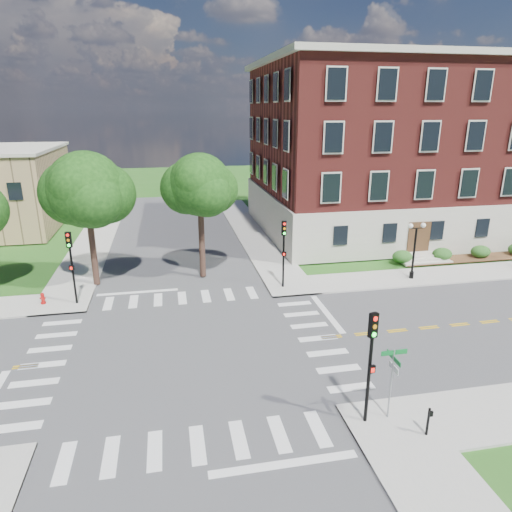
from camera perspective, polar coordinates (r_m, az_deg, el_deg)
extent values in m
plane|color=#245A19|center=(24.89, -8.53, -11.68)|extent=(160.00, 160.00, 0.00)
cube|color=#3D3D3F|center=(24.89, -8.53, -11.67)|extent=(90.00, 12.00, 0.01)
cube|color=#3D3D3F|center=(24.89, -8.53, -11.66)|extent=(12.00, 90.00, 0.01)
cube|color=#9E9B93|center=(39.61, 26.19, -1.83)|extent=(34.00, 3.50, 0.12)
cube|color=#9E9B93|center=(47.03, -0.52, 3.00)|extent=(3.50, 34.00, 0.12)
cube|color=#9E9B93|center=(46.85, -19.51, 1.88)|extent=(3.50, 34.00, 0.12)
cube|color=silver|center=(29.08, 8.86, -7.12)|extent=(0.40, 5.50, 0.00)
cube|color=#B2AE9D|center=(51.09, 18.01, 5.81)|extent=(30.00, 20.00, 4.20)
cube|color=maroon|center=(50.14, 18.91, 14.77)|extent=(29.55, 19.70, 11.80)
cube|color=#B2AE9D|center=(50.26, 19.67, 21.76)|extent=(30.60, 20.60, 0.50)
cube|color=#472D19|center=(40.77, 19.67, 2.12)|extent=(2.00, 0.10, 2.80)
cylinder|color=#332119|center=(34.37, -19.61, 0.01)|extent=(0.44, 0.44, 4.24)
sphere|color=black|center=(33.30, -20.46, 7.78)|extent=(5.23, 5.23, 5.23)
cylinder|color=#332119|center=(34.13, -6.76, 1.22)|extent=(0.44, 0.44, 4.68)
sphere|color=black|center=(33.10, -7.06, 8.84)|extent=(4.50, 4.50, 4.50)
cylinder|color=black|center=(19.16, 13.88, -14.83)|extent=(0.14, 0.14, 3.80)
cube|color=black|center=(18.00, 14.45, -8.38)|extent=(0.37, 0.31, 1.00)
cylinder|color=red|center=(17.75, 14.71, -7.60)|extent=(0.19, 0.10, 0.18)
cylinder|color=orange|center=(17.89, 14.63, -8.56)|extent=(0.19, 0.10, 0.18)
cylinder|color=#19E533|center=(18.04, 14.55, -9.50)|extent=(0.19, 0.10, 0.18)
cube|color=black|center=(18.71, 14.25, -13.57)|extent=(0.32, 0.20, 0.30)
cylinder|color=black|center=(31.97, 3.44, -0.67)|extent=(0.14, 0.14, 3.80)
cube|color=black|center=(31.29, 3.52, 3.49)|extent=(0.38, 0.33, 1.00)
cylinder|color=red|center=(31.08, 3.59, 4.02)|extent=(0.18, 0.12, 0.18)
cylinder|color=orange|center=(31.17, 3.58, 3.43)|extent=(0.18, 0.12, 0.18)
cylinder|color=#19E533|center=(31.25, 3.57, 2.85)|extent=(0.18, 0.12, 0.18)
cube|color=black|center=(31.62, 3.54, 0.25)|extent=(0.32, 0.23, 0.30)
cylinder|color=black|center=(31.47, -21.86, -2.30)|extent=(0.14, 0.14, 3.80)
cube|color=black|center=(30.77, -22.38, 1.90)|extent=(0.37, 0.31, 1.00)
cylinder|color=red|center=(30.57, -22.49, 2.42)|extent=(0.19, 0.11, 0.18)
cylinder|color=orange|center=(30.65, -22.42, 1.83)|extent=(0.19, 0.11, 0.18)
cylinder|color=#19E533|center=(30.74, -22.35, 1.24)|extent=(0.19, 0.11, 0.18)
cube|color=black|center=(31.11, -22.05, -1.38)|extent=(0.32, 0.21, 0.30)
cylinder|color=black|center=(36.02, 18.86, -2.25)|extent=(0.32, 0.32, 0.50)
cylinder|color=black|center=(35.51, 19.12, 0.25)|extent=(0.16, 0.16, 3.80)
cube|color=black|center=(35.00, 19.45, 3.29)|extent=(1.00, 0.06, 0.06)
sphere|color=white|center=(34.70, 18.77, 3.59)|extent=(0.36, 0.36, 0.36)
sphere|color=white|center=(35.21, 20.19, 3.63)|extent=(0.36, 0.36, 0.36)
cylinder|color=gray|center=(19.79, 16.51, -15.13)|extent=(0.07, 0.07, 3.10)
cube|color=#0C6427|center=(19.05, 16.90, -11.46)|extent=(1.10, 0.03, 0.20)
cube|color=#0C6427|center=(19.17, 16.83, -12.12)|extent=(0.03, 1.10, 0.20)
cube|color=silver|center=(19.42, 16.84, -13.25)|extent=(0.03, 0.75, 0.25)
cylinder|color=black|center=(19.86, 20.70, -18.80)|extent=(0.10, 0.10, 1.20)
cube|color=black|center=(19.52, 21.04, -17.93)|extent=(0.14, 0.08, 0.22)
cylinder|color=#9C0E0C|center=(32.87, -25.04, -5.33)|extent=(0.32, 0.32, 0.10)
cylinder|color=#9C0E0C|center=(32.78, -25.09, -4.93)|extent=(0.22, 0.22, 0.60)
sphere|color=#9C0E0C|center=(32.67, -25.17, -4.39)|extent=(0.24, 0.24, 0.24)
cylinder|color=#9C0E0C|center=(32.75, -25.11, -4.80)|extent=(0.35, 0.12, 0.12)
cylinder|color=#9C0E0C|center=(32.75, -25.11, -4.80)|extent=(0.12, 0.35, 0.12)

